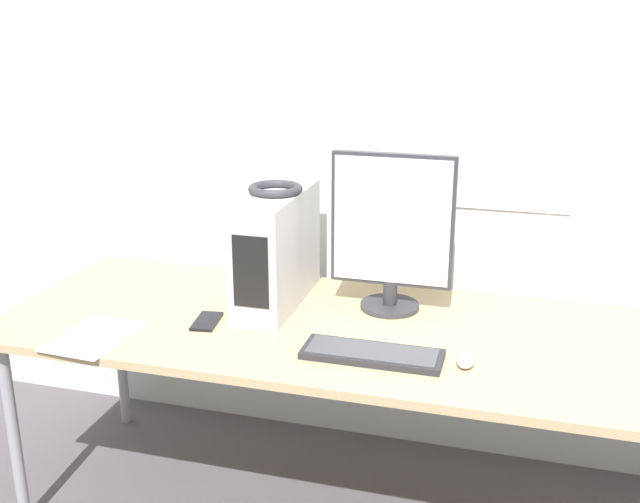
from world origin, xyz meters
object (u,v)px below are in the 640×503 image
monitor_main (392,231)px  cell_phone (207,321)px  headphones (275,189)px  keyboard (372,354)px  mouse (466,361)px  pc_tower (276,249)px

monitor_main → cell_phone: bearing=-152.6°
cell_phone → headphones: bearing=47.6°
monitor_main → keyboard: bearing=-86.8°
keyboard → cell_phone: bearing=169.9°
mouse → keyboard: bearing=-174.9°
mouse → cell_phone: bearing=174.7°
headphones → monitor_main: monitor_main is taller
headphones → mouse: (0.68, -0.31, -0.39)m
monitor_main → keyboard: size_ratio=1.29×
mouse → pc_tower: bearing=155.2°
mouse → cell_phone: mouse is taller
pc_tower → monitor_main: 0.40m
pc_tower → keyboard: size_ratio=1.20×
keyboard → headphones: bearing=140.4°
monitor_main → mouse: monitor_main is taller
pc_tower → mouse: pc_tower is taller
pc_tower → headphones: (0.00, 0.00, 0.21)m
headphones → mouse: headphones is taller
pc_tower → cell_phone: bearing=-124.6°
pc_tower → keyboard: pc_tower is taller
pc_tower → monitor_main: monitor_main is taller
keyboard → mouse: mouse is taller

